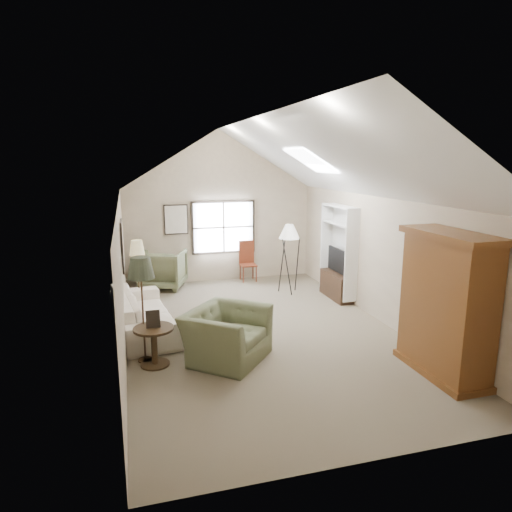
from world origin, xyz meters
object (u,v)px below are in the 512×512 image
object	(u,v)px
sofa	(144,312)
armoire	(447,305)
side_table	(154,346)
armchair_far	(163,269)
coffee_table	(234,332)
side_chair	(248,261)
armchair_near	(226,335)

from	to	relation	value
sofa	armoire	bearing A→B (deg)	-132.46
armoire	sofa	world-z (taller)	armoire
side_table	sofa	bearing A→B (deg)	93.58
armchair_far	side_table	xyz separation A→B (m)	(-0.50, -4.53, -0.17)
sofa	armchair_far	world-z (taller)	armchair_far
coffee_table	side_chair	xyz separation A→B (m)	(1.36, 4.12, 0.30)
armoire	armchair_near	bearing A→B (deg)	155.65
side_table	armoire	bearing A→B (deg)	-19.21
armchair_near	armchair_far	bearing A→B (deg)	48.85
sofa	armchair_near	world-z (taller)	armchair_near
armchair_near	armchair_far	distance (m)	4.66
side_chair	armchair_far	bearing A→B (deg)	-177.41
armchair_near	side_table	distance (m)	1.17
armchair_far	side_table	size ratio (longest dim) A/B	1.68
armchair_far	coffee_table	size ratio (longest dim) A/B	1.17
sofa	side_chair	bearing A→B (deg)	-50.81
sofa	coffee_table	size ratio (longest dim) A/B	2.76
armoire	armchair_near	world-z (taller)	armoire
side_chair	coffee_table	bearing A→B (deg)	-107.39
armoire	armchair_near	size ratio (longest dim) A/B	1.70
sofa	coffee_table	bearing A→B (deg)	-133.74
side_table	side_chair	distance (m)	5.37
armchair_near	side_chair	bearing A→B (deg)	21.80
armoire	side_chair	distance (m)	6.27
armchair_far	coffee_table	world-z (taller)	armchair_far
armchair_near	side_table	world-z (taller)	armchair_near
side_table	armchair_near	bearing A→B (deg)	-4.06
coffee_table	sofa	bearing A→B (deg)	143.38
armoire	armchair_far	world-z (taller)	armoire
side_chair	sofa	bearing A→B (deg)	-132.85
coffee_table	armchair_near	bearing A→B (deg)	-113.82
armchair_near	armchair_far	world-z (taller)	armchair_far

